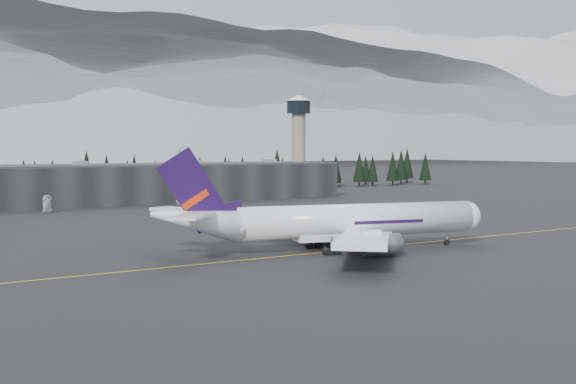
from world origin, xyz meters
TOP-DOWN VIEW (x-y plane):
  - ground at (0.00, 0.00)m, footprint 1400.00×1400.00m
  - taxiline at (0.00, -2.00)m, footprint 400.00×0.40m
  - terminal at (0.00, 125.00)m, footprint 160.00×30.00m
  - control_tower at (75.00, 128.00)m, footprint 10.00×10.00m
  - treeline at (0.00, 162.00)m, footprint 360.00×20.00m
  - jet_main at (-5.39, -1.32)m, footprint 60.31×55.02m
  - gse_vehicle_a at (-27.11, 100.04)m, footprint 3.68×5.39m
  - gse_vehicle_b at (15.85, 107.06)m, footprint 5.02×4.04m

SIDE VIEW (x-z plane):
  - ground at x=0.00m, z-range 0.00..0.00m
  - taxiline at x=0.00m, z-range 0.00..0.02m
  - gse_vehicle_a at x=-27.11m, z-range 0.00..1.37m
  - gse_vehicle_b at x=15.85m, z-range 0.00..1.61m
  - jet_main at x=-5.39m, z-range -3.93..14.10m
  - terminal at x=0.00m, z-range 0.00..12.60m
  - treeline at x=0.00m, z-range 0.00..15.00m
  - control_tower at x=75.00m, z-range 4.56..42.26m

